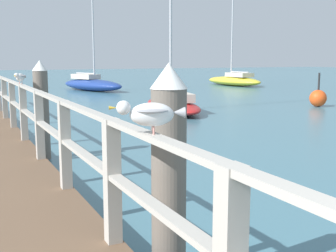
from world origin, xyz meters
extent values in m
cube|color=#B2ADA3|center=(1.08, 4.11, 0.98)|extent=(0.12, 0.12, 1.04)
cube|color=#B2ADA3|center=(1.08, 5.77, 0.98)|extent=(0.12, 0.12, 1.04)
cube|color=#B2ADA3|center=(1.08, 7.42, 0.98)|extent=(0.12, 0.12, 1.04)
cube|color=#B2ADA3|center=(1.08, 9.08, 0.98)|extent=(0.12, 0.12, 1.04)
cube|color=#B2ADA3|center=(1.08, 10.73, 0.98)|extent=(0.12, 0.12, 1.04)
cube|color=#B2ADA3|center=(1.08, 12.39, 0.98)|extent=(0.12, 0.12, 1.04)
cube|color=#B2ADA3|center=(1.08, 10.73, 1.48)|extent=(0.10, 19.86, 0.04)
cube|color=#B2ADA3|center=(1.08, 10.73, 1.03)|extent=(0.10, 19.86, 0.04)
cylinder|color=#6B6056|center=(1.46, 3.84, 0.87)|extent=(0.28, 0.28, 1.74)
cone|color=white|center=(1.46, 3.84, 1.84)|extent=(0.29, 0.29, 0.20)
cylinder|color=#6B6056|center=(1.46, 9.36, 0.87)|extent=(0.28, 0.28, 1.74)
cone|color=white|center=(1.46, 9.36, 1.84)|extent=(0.29, 0.29, 0.20)
ellipsoid|color=white|center=(1.08, 3.32, 1.62)|extent=(0.31, 0.22, 0.15)
sphere|color=white|center=(0.91, 3.38, 1.67)|extent=(0.09, 0.09, 0.09)
cone|color=gold|center=(0.85, 3.41, 1.67)|extent=(0.06, 0.04, 0.02)
cone|color=#939399|center=(1.24, 3.27, 1.63)|extent=(0.10, 0.09, 0.07)
ellipsoid|color=#939399|center=(1.08, 3.32, 1.65)|extent=(0.27, 0.24, 0.04)
cylinder|color=tan|center=(1.08, 3.30, 1.52)|extent=(0.01, 0.01, 0.05)
cylinder|color=tan|center=(1.09, 3.34, 1.52)|extent=(0.01, 0.01, 0.05)
ellipsoid|color=white|center=(1.08, 9.26, 1.62)|extent=(0.25, 0.31, 0.15)
sphere|color=white|center=(0.99, 9.10, 1.67)|extent=(0.09, 0.09, 0.09)
cone|color=gold|center=(0.96, 9.05, 1.67)|extent=(0.04, 0.06, 0.02)
cone|color=#939399|center=(1.16, 9.41, 1.63)|extent=(0.10, 0.10, 0.07)
ellipsoid|color=#939399|center=(1.08, 9.26, 1.65)|extent=(0.26, 0.28, 0.04)
cylinder|color=tan|center=(1.10, 9.26, 1.52)|extent=(0.01, 0.01, 0.05)
cylinder|color=tan|center=(1.06, 9.28, 1.52)|extent=(0.01, 0.01, 0.05)
ellipsoid|color=red|center=(7.25, 15.03, 0.22)|extent=(2.52, 4.97, 0.45)
cylinder|color=#B2B2B7|center=(7.30, 15.26, 3.31)|extent=(0.10, 0.10, 5.72)
cylinder|color=#B2B2B7|center=(7.13, 14.45, 0.80)|extent=(0.41, 1.64, 0.08)
cube|color=beige|center=(7.14, 14.47, 0.60)|extent=(1.22, 1.85, 0.30)
ellipsoid|color=gold|center=(18.46, 26.85, 0.33)|extent=(2.12, 5.78, 0.67)
cylinder|color=#B2B2B7|center=(18.45, 27.14, 3.48)|extent=(0.10, 0.10, 5.63)
cylinder|color=#B2B2B7|center=(18.49, 26.14, 1.02)|extent=(0.15, 2.00, 0.08)
cube|color=beige|center=(18.48, 26.17, 0.82)|extent=(1.14, 2.10, 0.30)
ellipsoid|color=navy|center=(7.57, 26.58, 0.36)|extent=(3.26, 5.86, 0.71)
cylinder|color=#B2B2B7|center=(7.65, 26.31, 3.72)|extent=(0.10, 0.10, 6.01)
cylinder|color=#B2B2B7|center=(7.35, 27.25, 1.06)|extent=(0.69, 1.90, 0.08)
cube|color=beige|center=(7.36, 27.22, 0.86)|extent=(1.48, 2.21, 0.30)
sphere|color=#E54C19|center=(13.39, 13.72, 0.35)|extent=(0.70, 0.70, 0.70)
cylinder|color=#262626|center=(13.39, 13.72, 1.05)|extent=(0.08, 0.08, 0.70)
camera|label=1|loc=(-0.01, 0.94, 1.97)|focal=45.05mm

